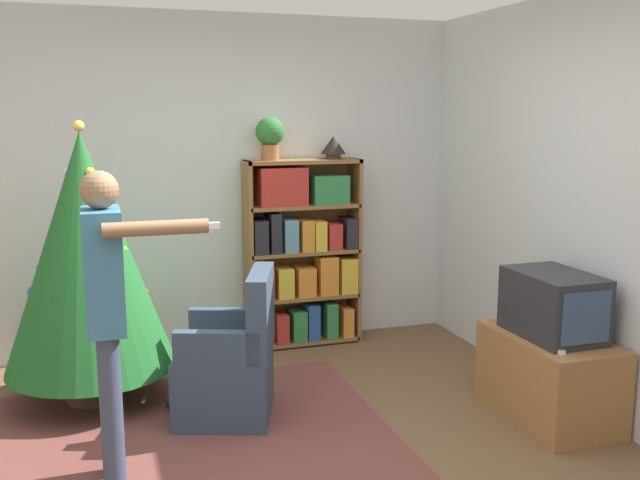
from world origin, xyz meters
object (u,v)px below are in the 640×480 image
(bookshelf, at_px, (303,254))
(table_lamp, at_px, (333,146))
(christmas_tree, at_px, (86,253))
(television, at_px, (554,305))
(standing_person, at_px, (107,304))
(potted_plant, at_px, (270,135))
(armchair, at_px, (231,366))

(bookshelf, xyz_separation_m, table_lamp, (0.26, 0.01, 0.85))
(christmas_tree, relative_size, table_lamp, 9.04)
(bookshelf, distance_m, table_lamp, 0.89)
(television, xyz_separation_m, christmas_tree, (-2.65, 1.19, 0.25))
(christmas_tree, relative_size, standing_person, 1.14)
(television, relative_size, christmas_tree, 0.33)
(standing_person, bearing_deg, table_lamp, 136.01)
(television, height_order, potted_plant, potted_plant)
(armchair, bearing_deg, standing_person, -30.84)
(bookshelf, bearing_deg, christmas_tree, -158.00)
(christmas_tree, bearing_deg, table_lamp, 19.48)
(bookshelf, bearing_deg, armchair, -124.34)
(table_lamp, bearing_deg, christmas_tree, -160.52)
(standing_person, xyz_separation_m, table_lamp, (1.80, 1.82, 0.65))
(standing_person, xyz_separation_m, potted_plant, (1.29, 1.82, 0.74))
(armchair, height_order, potted_plant, potted_plant)
(television, height_order, table_lamp, table_lamp)
(christmas_tree, height_order, standing_person, christmas_tree)
(armchair, relative_size, table_lamp, 4.60)
(television, bearing_deg, bookshelf, 118.69)
(bookshelf, relative_size, armchair, 1.62)
(television, distance_m, potted_plant, 2.44)
(bookshelf, xyz_separation_m, television, (1.01, -1.85, -0.02))
(table_lamp, bearing_deg, standing_person, -134.66)
(bookshelf, xyz_separation_m, armchair, (-0.83, -1.21, -0.42))
(bookshelf, bearing_deg, table_lamp, 2.08)
(television, bearing_deg, christmas_tree, 155.84)
(armchair, distance_m, standing_person, 1.12)
(potted_plant, height_order, table_lamp, potted_plant)
(bookshelf, distance_m, television, 2.11)
(standing_person, relative_size, table_lamp, 7.94)
(bookshelf, relative_size, television, 2.50)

